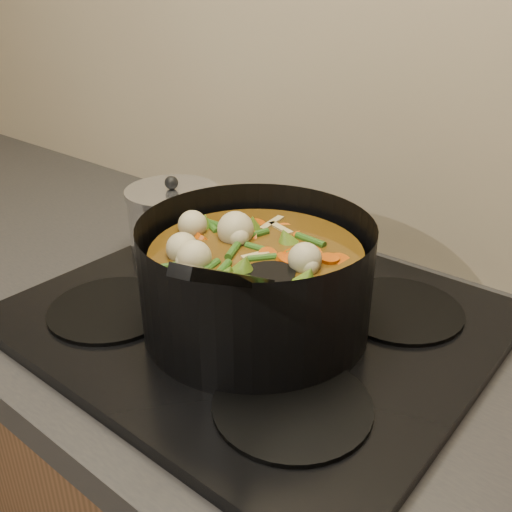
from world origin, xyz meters
The scene contains 3 objects.
stovetop centered at (0.00, 1.93, 0.92)m, with size 0.62×0.54×0.03m.
stockpot centered at (0.02, 1.90, 1.00)m, with size 0.32×0.40×0.23m.
saucepan centered at (-0.24, 2.00, 0.98)m, with size 0.16×0.16×0.13m.
Camera 1 is at (0.44, 1.39, 1.37)m, focal length 40.00 mm.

